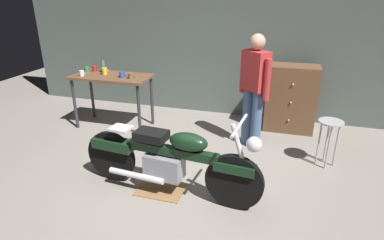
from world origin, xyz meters
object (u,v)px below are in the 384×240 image
object	(u,v)px
mug_white_ceramic	(82,73)
mug_blue_enamel	(122,75)
person_standing	(254,87)
mug_red_diner	(95,69)
motorcycle	(169,159)
mug_brown_stoneware	(131,76)
bottle	(103,67)
wooden_dresser	(291,98)
mug_yellow_tall	(105,71)
shop_stool	(330,131)
mug_green_speckled	(87,70)

from	to	relation	value
mug_white_ceramic	mug_blue_enamel	bearing A→B (deg)	8.18
person_standing	mug_red_diner	size ratio (longest dim) A/B	15.81
motorcycle	mug_brown_stoneware	world-z (taller)	motorcycle
mug_brown_stoneware	bottle	distance (m)	0.68
motorcycle	mug_brown_stoneware	bearing A→B (deg)	133.44
mug_blue_enamel	mug_white_ceramic	bearing A→B (deg)	-171.82
wooden_dresser	mug_red_diner	xyz separation A→B (m)	(-3.30, -0.52, 0.40)
mug_yellow_tall	bottle	distance (m)	0.16
mug_blue_enamel	bottle	distance (m)	0.53
mug_red_diner	bottle	xyz separation A→B (m)	(0.18, -0.02, 0.05)
shop_stool	mug_white_ceramic	size ratio (longest dim) A/B	5.83
person_standing	shop_stool	size ratio (longest dim) A/B	2.61
mug_green_speckled	bottle	distance (m)	0.28
person_standing	mug_white_ceramic	distance (m)	2.79
mug_yellow_tall	mug_brown_stoneware	bearing A→B (deg)	-12.72
shop_stool	mug_yellow_tall	size ratio (longest dim) A/B	5.22
shop_stool	mug_brown_stoneware	world-z (taller)	mug_brown_stoneware
person_standing	mug_white_ceramic	world-z (taller)	person_standing
wooden_dresser	mug_green_speckled	world-z (taller)	wooden_dresser
mug_brown_stoneware	mug_green_speckled	bearing A→B (deg)	170.39
person_standing	mug_red_diner	bearing A→B (deg)	35.06
mug_blue_enamel	mug_green_speckled	xyz separation A→B (m)	(-0.74, 0.14, 0.00)
mug_brown_stoneware	mug_green_speckled	world-z (taller)	mug_green_speckled
person_standing	mug_green_speckled	world-z (taller)	person_standing
mug_yellow_tall	mug_green_speckled	world-z (taller)	mug_yellow_tall
person_standing	mug_yellow_tall	bearing A→B (deg)	37.68
mug_brown_stoneware	mug_white_ceramic	world-z (taller)	mug_white_ceramic
motorcycle	mug_blue_enamel	distance (m)	2.11
mug_white_ceramic	mug_brown_stoneware	bearing A→B (deg)	5.60
mug_brown_stoneware	bottle	bearing A→B (deg)	158.74
mug_blue_enamel	bottle	size ratio (longest dim) A/B	0.50
shop_stool	mug_red_diner	world-z (taller)	mug_red_diner
mug_green_speckled	mug_brown_stoneware	bearing A→B (deg)	-9.61
mug_brown_stoneware	bottle	world-z (taller)	bottle
shop_stool	mug_red_diner	distance (m)	3.88
mug_brown_stoneware	mug_blue_enamel	bearing A→B (deg)	174.46
mug_blue_enamel	mug_green_speckled	bearing A→B (deg)	169.52
shop_stool	bottle	world-z (taller)	bottle
wooden_dresser	shop_stool	bearing A→B (deg)	-65.38
mug_red_diner	mug_green_speckled	size ratio (longest dim) A/B	0.87
motorcycle	mug_green_speckled	size ratio (longest dim) A/B	18.07
mug_white_ceramic	mug_blue_enamel	world-z (taller)	mug_blue_enamel
mug_white_ceramic	motorcycle	bearing A→B (deg)	-35.31
mug_white_ceramic	shop_stool	bearing A→B (deg)	-3.59
mug_red_diner	bottle	bearing A→B (deg)	-4.84
mug_blue_enamel	person_standing	bearing A→B (deg)	-0.58
mug_yellow_tall	mug_blue_enamel	distance (m)	0.39
mug_yellow_tall	shop_stool	bearing A→B (deg)	-7.17
mug_yellow_tall	bottle	xyz separation A→B (m)	(-0.10, 0.13, 0.04)
mug_red_diner	mug_blue_enamel	world-z (taller)	same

